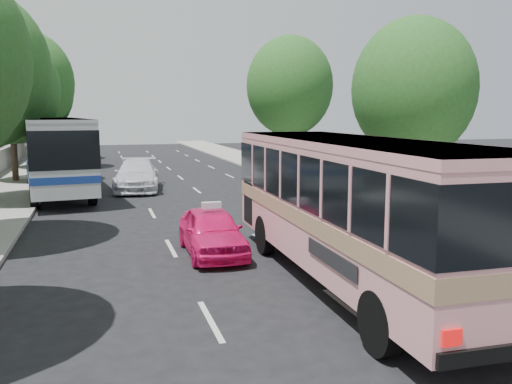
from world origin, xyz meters
name	(u,v)px	position (x,y,z in m)	size (l,w,h in m)	color
ground	(272,282)	(0.00, 0.00, 0.00)	(120.00, 120.00, 0.00)	black
sidewalk_left	(13,186)	(-8.50, 20.00, 0.07)	(4.00, 90.00, 0.15)	#9E998E
sidewalk_right	(303,176)	(8.50, 20.00, 0.06)	(4.00, 90.00, 0.12)	#9E998E
tree_left_d	(11,85)	(-8.52, 21.94, 5.63)	(5.52, 5.52, 8.60)	#38281E
tree_left_e	(29,79)	(-8.42, 29.94, 6.43)	(6.30, 6.30, 9.82)	#38281E
tree_left_f	(38,90)	(-8.62, 37.94, 6.00)	(5.88, 5.88, 9.16)	#38281E
tree_right_near	(416,84)	(8.78, 7.94, 5.20)	(5.10, 5.10, 7.95)	#38281E
tree_right_far	(291,83)	(9.08, 23.94, 6.12)	(6.00, 6.00, 9.35)	#38281E
pink_bus	(353,195)	(1.78, -0.64, 2.14)	(2.90, 10.81, 3.44)	pink
pink_taxi	(212,231)	(-0.85, 3.00, 0.67)	(1.58, 3.94, 1.34)	#F4156B
white_pickup	(137,175)	(-2.00, 17.00, 0.79)	(2.22, 5.46, 1.59)	silver
tour_coach_front	(55,149)	(-5.98, 16.93, 2.27)	(4.31, 12.85, 3.77)	silver
tour_coach_rear	(68,137)	(-6.30, 35.45, 2.11)	(2.67, 11.72, 3.50)	silver
taxi_roof_sign	(211,205)	(-0.85, 3.00, 1.43)	(0.55, 0.18, 0.18)	silver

